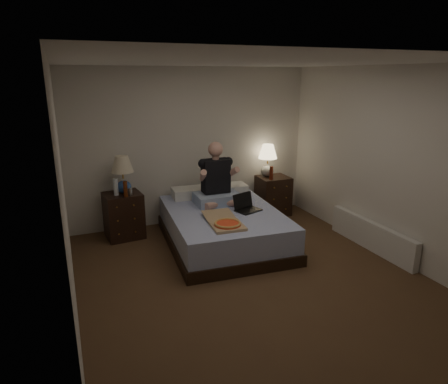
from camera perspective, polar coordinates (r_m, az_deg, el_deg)
name	(u,v)px	position (r m, az deg, el deg)	size (l,w,h in m)	color
floor	(252,279)	(4.96, 4.05, -12.23)	(4.00, 4.50, 0.00)	brown
ceiling	(257,62)	(4.35, 4.75, 18.00)	(4.00, 4.50, 0.00)	white
wall_back	(192,147)	(6.54, -4.54, 6.48)	(4.00, 2.50, 0.00)	white
wall_front	(416,263)	(2.80, 25.75, -9.13)	(4.00, 2.50, 0.00)	white
wall_left	(64,199)	(4.04, -21.88, -0.98)	(4.50, 2.50, 0.00)	white
wall_right	(391,164)	(5.67, 22.81, 3.68)	(4.50, 2.50, 0.00)	white
bed	(224,227)	(5.79, -0.06, -5.07)	(1.51, 2.02, 0.50)	#5A6DB5
nightstand_left	(124,215)	(6.19, -14.13, -3.26)	(0.53, 0.48, 0.69)	black
nightstand_right	(273,196)	(7.04, 7.01, -0.50)	(0.52, 0.47, 0.67)	black
lamp_left	(123,175)	(6.03, -14.25, 2.42)	(0.32, 0.32, 0.56)	#26488B
lamp_right	(268,161)	(6.91, 6.24, 4.49)	(0.32, 0.32, 0.56)	#989890
water_bottle	(116,187)	(5.98, -15.20, 0.70)	(0.07, 0.07, 0.25)	white
soda_can	(130,192)	(5.97, -13.27, 0.06)	(0.07, 0.07, 0.10)	#B4B5B0
beer_bottle_left	(125,189)	(5.88, -13.91, 0.42)	(0.06, 0.06, 0.23)	#56240C
beer_bottle_right	(271,173)	(6.74, 6.76, 2.72)	(0.06, 0.06, 0.23)	#621E0E
person	(217,174)	(5.90, -1.03, 2.65)	(0.66, 0.52, 0.93)	black
laptop	(249,203)	(5.67, 3.53, -1.58)	(0.34, 0.28, 0.24)	black
pizza_box	(228,224)	(5.09, 0.51, -4.65)	(0.40, 0.76, 0.08)	tan
radiator	(371,236)	(6.01, 20.30, -5.87)	(0.10, 1.60, 0.40)	silver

